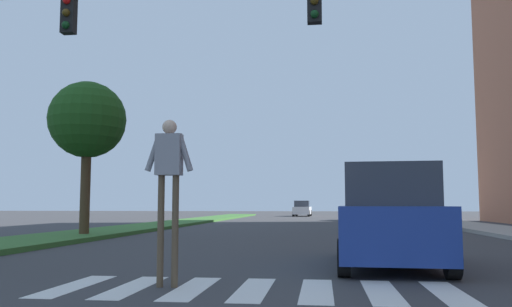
% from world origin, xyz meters
% --- Properties ---
extents(ground_plane, '(140.00, 140.00, 0.00)m').
position_xyz_m(ground_plane, '(0.00, 30.00, 0.00)').
color(ground_plane, '#38383A').
extents(crosswalk, '(5.85, 2.20, 0.01)m').
position_xyz_m(crosswalk, '(0.00, 7.21, 0.00)').
color(crosswalk, silver).
rests_on(crosswalk, ground_plane).
extents(median_strip, '(3.02, 64.00, 0.15)m').
position_xyz_m(median_strip, '(-8.08, 28.00, 0.07)').
color(median_strip, '#386B2D').
rests_on(median_strip, ground_plane).
extents(tree_mid, '(2.86, 2.86, 5.66)m').
position_xyz_m(tree_mid, '(-7.69, 18.16, 4.33)').
color(tree_mid, '#4C3823').
rests_on(tree_mid, median_strip).
extents(sidewalk_right, '(3.00, 64.00, 0.15)m').
position_xyz_m(sidewalk_right, '(8.87, 28.00, 0.07)').
color(sidewalk_right, '#9E9991').
rests_on(sidewalk_right, ground_plane).
extents(traffic_light_gantry, '(9.22, 0.30, 6.00)m').
position_xyz_m(traffic_light_gantry, '(-4.15, 9.52, 4.37)').
color(traffic_light_gantry, gold).
rests_on(traffic_light_gantry, median_strip).
extents(pedestrian_performer, '(0.75, 0.25, 2.49)m').
position_xyz_m(pedestrian_performer, '(-1.29, 7.26, 1.66)').
color(pedestrian_performer, brown).
rests_on(pedestrian_performer, ground_plane).
extents(suv_crossing, '(2.15, 4.68, 1.97)m').
position_xyz_m(suv_crossing, '(2.29, 10.43, 0.93)').
color(suv_crossing, navy).
rests_on(suv_crossing, ground_plane).
extents(sedan_midblock, '(1.97, 4.13, 1.75)m').
position_xyz_m(sedan_midblock, '(3.82, 25.58, 0.81)').
color(sedan_midblock, gray).
rests_on(sedan_midblock, ground_plane).
extents(sedan_distant, '(2.27, 4.61, 1.66)m').
position_xyz_m(sedan_distant, '(3.71, 41.01, 0.77)').
color(sedan_distant, silver).
rests_on(sedan_distant, ground_plane).
extents(sedan_far_horizon, '(1.93, 4.64, 1.64)m').
position_xyz_m(sedan_far_horizon, '(-1.11, 56.11, 0.76)').
color(sedan_far_horizon, silver).
rests_on(sedan_far_horizon, ground_plane).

